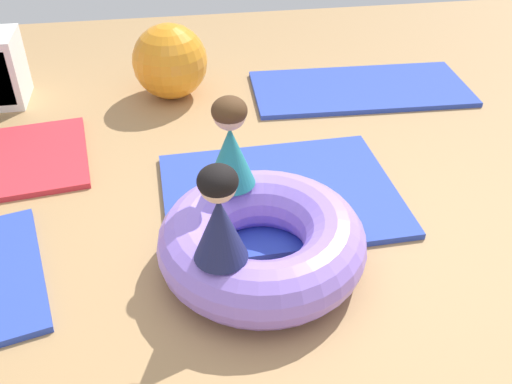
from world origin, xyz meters
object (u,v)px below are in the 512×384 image
at_px(exercise_ball_large, 170,61).
at_px(child_in_teal, 230,143).
at_px(child_in_navy, 219,215).
at_px(inflatable_cushion, 262,242).

bearing_deg(exercise_ball_large, child_in_teal, -81.16).
bearing_deg(child_in_teal, exercise_ball_large, -174.43).
xyz_separation_m(child_in_teal, exercise_ball_large, (-0.28, 1.80, -0.29)).
distance_m(child_in_teal, child_in_navy, 0.61).
height_order(child_in_teal, child_in_navy, child_in_teal).
relative_size(child_in_navy, exercise_ball_large, 0.84).
relative_size(inflatable_cushion, child_in_teal, 2.12).
distance_m(child_in_navy, exercise_ball_large, 2.42).
xyz_separation_m(child_in_navy, exercise_ball_large, (-0.16, 2.40, -0.28)).
bearing_deg(child_in_navy, inflatable_cushion, 122.75).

